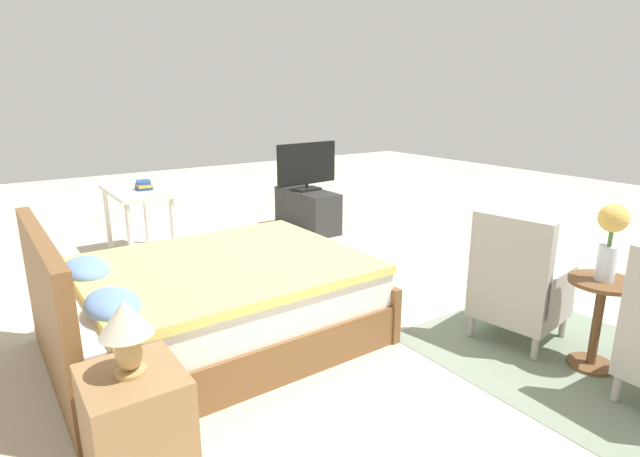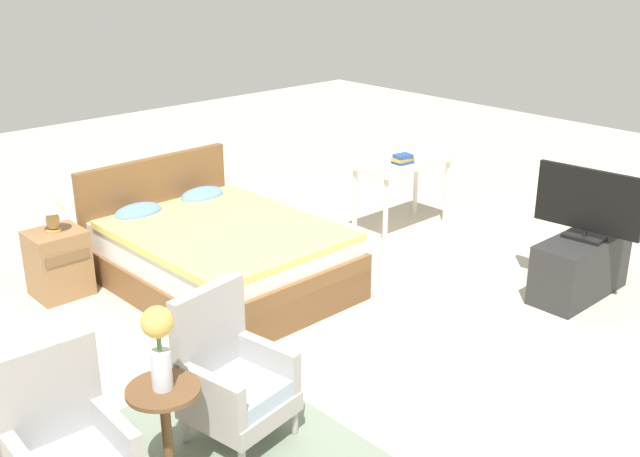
{
  "view_description": "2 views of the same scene",
  "coord_description": "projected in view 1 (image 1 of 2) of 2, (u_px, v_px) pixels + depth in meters",
  "views": [
    {
      "loc": [
        -3.21,
        2.24,
        1.7
      ],
      "look_at": [
        0.23,
        -0.13,
        0.56
      ],
      "focal_mm": 28.0,
      "sensor_mm": 36.0,
      "label": 1
    },
    {
      "loc": [
        -3.53,
        -3.87,
        2.78
      ],
      "look_at": [
        0.06,
        0.01,
        0.77
      ],
      "focal_mm": 42.0,
      "sensor_mm": 36.0,
      "label": 2
    }
  ],
  "objects": [
    {
      "name": "ground_plane",
      "position": [
        323.0,
        300.0,
        4.22
      ],
      "size": [
        16.0,
        16.0,
        0.0
      ],
      "primitive_type": "plane",
      "color": "beige"
    },
    {
      "name": "floor_rug",
      "position": [
        587.0,
        367.0,
        3.18
      ],
      "size": [
        2.1,
        1.5,
        0.01
      ],
      "color": "gray",
      "rests_on": "ground_plane"
    },
    {
      "name": "bed",
      "position": [
        208.0,
        304.0,
        3.42
      ],
      "size": [
        1.57,
        2.1,
        0.96
      ],
      "color": "brown",
      "rests_on": "ground_plane"
    },
    {
      "name": "armchair_by_window_right",
      "position": [
        517.0,
        289.0,
        3.45
      ],
      "size": [
        0.62,
        0.62,
        0.92
      ],
      "color": "#ADA8A3",
      "rests_on": "floor_rug"
    },
    {
      "name": "side_table",
      "position": [
        598.0,
        313.0,
        3.11
      ],
      "size": [
        0.4,
        0.4,
        0.59
      ],
      "color": "brown",
      "rests_on": "ground_plane"
    },
    {
      "name": "flower_vase",
      "position": [
        611.0,
        234.0,
        2.97
      ],
      "size": [
        0.17,
        0.17,
        0.48
      ],
      "color": "silver",
      "rests_on": "side_table"
    },
    {
      "name": "nightstand",
      "position": [
        138.0,
        432.0,
        2.15
      ],
      "size": [
        0.44,
        0.41,
        0.57
      ],
      "color": "#997047",
      "rests_on": "ground_plane"
    },
    {
      "name": "table_lamp",
      "position": [
        126.0,
        327.0,
        2.02
      ],
      "size": [
        0.22,
        0.22,
        0.33
      ],
      "color": "tan",
      "rests_on": "nightstand"
    },
    {
      "name": "tv_stand",
      "position": [
        307.0,
        210.0,
        6.33
      ],
      "size": [
        0.96,
        0.4,
        0.51
      ],
      "color": "#2D2D2D",
      "rests_on": "ground_plane"
    },
    {
      "name": "tv_flatscreen",
      "position": [
        307.0,
        166.0,
        6.19
      ],
      "size": [
        0.23,
        0.88,
        0.59
      ],
      "color": "black",
      "rests_on": "tv_stand"
    },
    {
      "name": "vanity_desk",
      "position": [
        136.0,
        199.0,
        5.17
      ],
      "size": [
        1.04,
        0.52,
        0.74
      ],
      "color": "silver",
      "rests_on": "ground_plane"
    },
    {
      "name": "book_stack",
      "position": [
        144.0,
        185.0,
        5.1
      ],
      "size": [
        0.21,
        0.16,
        0.09
      ],
      "color": "#284C8E",
      "rests_on": "vanity_desk"
    }
  ]
}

